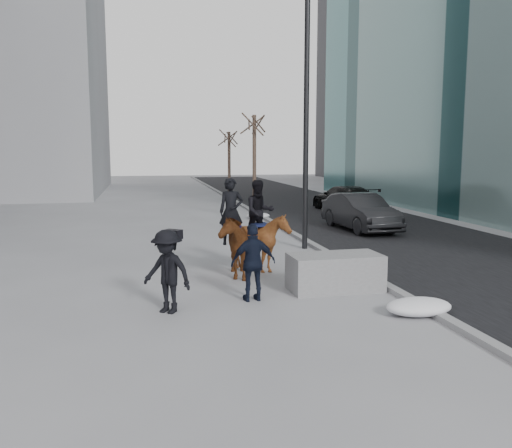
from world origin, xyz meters
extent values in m
plane|color=gray|center=(0.00, 0.00, 0.00)|extent=(120.00, 120.00, 0.00)
cube|color=black|center=(7.00, 10.00, 0.01)|extent=(8.00, 90.00, 0.01)
cube|color=gray|center=(3.00, 10.00, 0.06)|extent=(0.25, 90.00, 0.12)
cube|color=gray|center=(1.69, -0.09, 0.44)|extent=(2.24, 1.16, 0.89)
imported|color=black|center=(6.15, 9.10, 0.77)|extent=(1.96, 4.80, 1.55)
imported|color=black|center=(8.05, 15.98, 0.72)|extent=(2.53, 5.14, 1.44)
imported|color=#4C230F|center=(-0.51, 1.92, 0.86)|extent=(1.03, 2.09, 1.73)
imported|color=black|center=(-0.51, 2.07, 1.74)|extent=(0.68, 0.46, 1.80)
cube|color=#100F39|center=(-0.51, 2.07, 1.36)|extent=(0.51, 0.58, 0.06)
imported|color=#491F0E|center=(0.33, 2.21, 0.84)|extent=(1.47, 1.63, 1.68)
imported|color=black|center=(0.33, 2.36, 1.69)|extent=(0.90, 0.73, 1.75)
cube|color=#0F163A|center=(0.33, 2.36, 1.32)|extent=(0.52, 0.60, 0.06)
imported|color=black|center=(-0.43, -0.59, 0.88)|extent=(1.06, 0.51, 1.75)
cylinder|color=#CC520C|center=(-0.48, -0.04, 1.15)|extent=(0.04, 0.18, 0.07)
imported|color=black|center=(-2.37, -1.11, 0.88)|extent=(1.29, 1.21, 1.75)
cube|color=black|center=(-2.22, -0.86, 1.62)|extent=(0.42, 0.40, 0.20)
cylinder|color=black|center=(2.60, 5.44, 4.50)|extent=(0.18, 0.18, 9.00)
ellipsoid|color=silver|center=(2.70, -2.35, 0.18)|extent=(1.40, 0.89, 0.36)
ellipsoid|color=silver|center=(2.70, 13.71, 0.15)|extent=(1.18, 0.75, 0.30)
camera|label=1|loc=(-2.80, -12.28, 3.40)|focal=38.00mm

